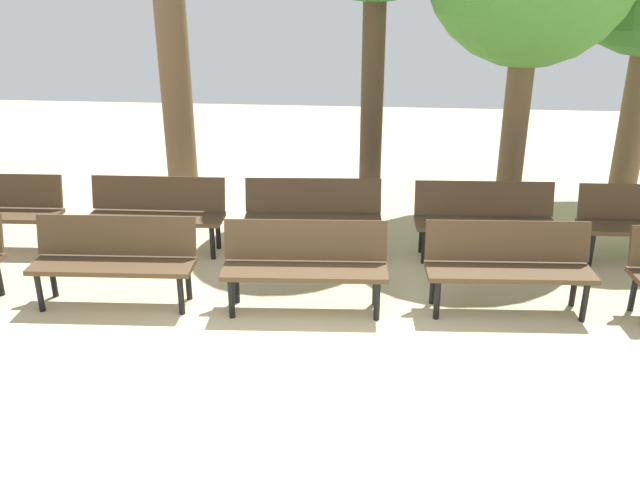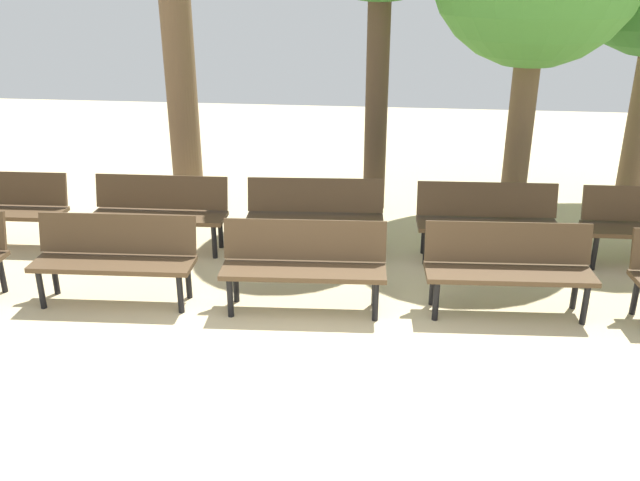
# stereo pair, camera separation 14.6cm
# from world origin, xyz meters

# --- Properties ---
(ground_plane) EXTENTS (24.39, 24.39, 0.00)m
(ground_plane) POSITION_xyz_m (0.00, 0.00, 0.00)
(ground_plane) COLOR #CCB789
(bench_r0_c1) EXTENTS (1.62, 0.57, 0.87)m
(bench_r0_c1) POSITION_xyz_m (-2.01, 1.48, 0.50)
(bench_r0_c1) COLOR #4C3823
(bench_r0_c1) RESTS_ON ground_plane
(bench_r0_c2) EXTENTS (1.63, 0.58, 0.87)m
(bench_r0_c2) POSITION_xyz_m (-0.11, 1.54, 0.50)
(bench_r0_c2) COLOR #4C3823
(bench_r0_c2) RESTS_ON ground_plane
(bench_r0_c3) EXTENTS (1.63, 0.58, 0.87)m
(bench_r0_c3) POSITION_xyz_m (1.87, 1.71, 0.50)
(bench_r0_c3) COLOR #4C3823
(bench_r0_c3) RESTS_ON ground_plane
(bench_r1_c1) EXTENTS (1.61, 0.53, 0.87)m
(bench_r1_c1) POSITION_xyz_m (-2.03, 2.85, 0.50)
(bench_r1_c1) COLOR #4C3823
(bench_r1_c1) RESTS_ON ground_plane
(bench_r1_c2) EXTENTS (1.63, 0.60, 0.87)m
(bench_r1_c2) POSITION_xyz_m (-0.18, 2.95, 0.50)
(bench_r1_c2) COLOR #4C3823
(bench_r1_c2) RESTS_ON ground_plane
(bench_r1_c3) EXTENTS (1.62, 0.57, 0.87)m
(bench_r1_c3) POSITION_xyz_m (1.81, 3.02, 0.50)
(bench_r1_c3) COLOR #4C3823
(bench_r1_c3) RESTS_ON ground_plane
(tree_1) EXTENTS (0.41, 0.41, 2.83)m
(tree_1) POSITION_xyz_m (-2.18, 4.45, 1.42)
(tree_1) COLOR brown
(tree_1) RESTS_ON ground_plane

